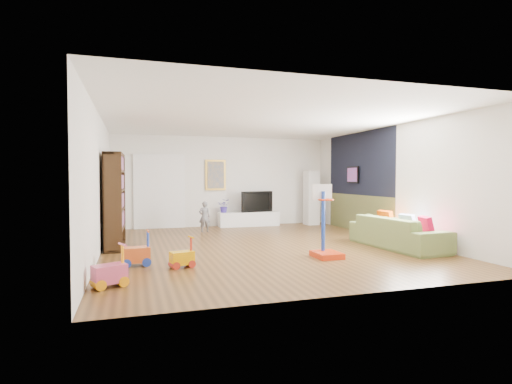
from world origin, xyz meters
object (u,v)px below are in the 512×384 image
object	(u,v)px
sofa	(398,232)
bookshelf	(115,201)
basketball_hoop	(327,221)
media_console	(249,219)

from	to	relation	value
sofa	bookshelf	bearing A→B (deg)	69.33
bookshelf	basketball_hoop	size ratio (longest dim) A/B	1.46
basketball_hoop	sofa	bearing A→B (deg)	13.88
bookshelf	basketball_hoop	bearing A→B (deg)	-28.83
sofa	basketball_hoop	distance (m)	1.98
media_console	basketball_hoop	distance (m)	5.02
bookshelf	media_console	bearing A→B (deg)	38.45
bookshelf	sofa	bearing A→B (deg)	-15.42
media_console	basketball_hoop	size ratio (longest dim) A/B	1.35
media_console	bookshelf	world-z (taller)	bookshelf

